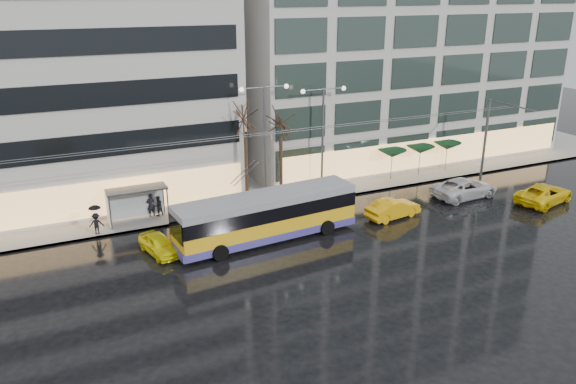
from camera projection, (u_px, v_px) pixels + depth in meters
ground at (303, 262)px, 34.64m from camera, size 140.00×140.00×0.00m
sidewalk at (251, 188)px, 47.36m from camera, size 80.00×10.00×0.15m
kerb at (275, 208)px, 43.13m from camera, size 80.00×0.10×0.15m
building_right at (394, 25)px, 54.01m from camera, size 32.00×14.00×25.00m
trolleybus at (267, 218)px, 37.27m from camera, size 12.76×5.20×5.84m
catenary at (267, 161)px, 40.36m from camera, size 42.24×5.12×7.00m
bus_shelter at (131, 198)px, 39.81m from camera, size 4.20×1.60×2.51m
street_lamp_near at (265, 128)px, 42.61m from camera, size 3.96×0.36×9.03m
street_lamp_far at (323, 125)px, 44.66m from camera, size 3.96×0.36×8.53m
tree_a at (245, 115)px, 41.82m from camera, size 3.20×3.20×8.40m
tree_b at (281, 119)px, 43.40m from camera, size 3.20×3.20×7.70m
parasol_a at (392, 154)px, 48.69m from camera, size 2.50×2.50×2.65m
parasol_b at (420, 150)px, 49.87m from camera, size 2.50×2.50×2.65m
parasol_c at (447, 146)px, 51.05m from camera, size 2.50×2.50×2.65m
taxi_a at (159, 244)px, 35.60m from camera, size 2.31×3.98×1.27m
taxi_b at (393, 209)px, 41.19m from camera, size 4.53×2.17×1.43m
taxi_c at (544, 194)px, 44.04m from camera, size 5.87×3.73×1.51m
sedan_silver at (465, 188)px, 45.26m from camera, size 5.75×2.88×1.56m
pedestrian_a at (150, 198)px, 40.86m from camera, size 1.18×1.19×2.19m
pedestrian_b at (158, 206)px, 41.21m from camera, size 0.85×0.73×1.51m
pedestrian_c at (96, 219)px, 37.94m from camera, size 1.06×0.95×2.11m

